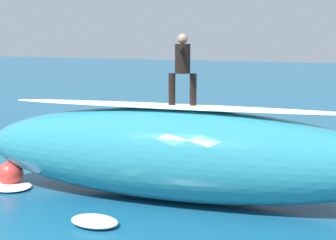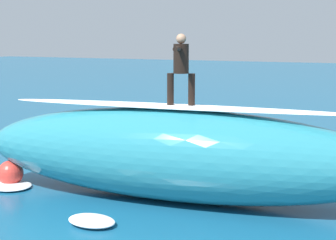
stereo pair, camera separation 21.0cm
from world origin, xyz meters
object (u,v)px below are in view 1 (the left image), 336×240
Objects in this scene: surfboard_riding at (182,107)px; surfer_paddling at (154,151)px; buoy_marker at (10,174)px; surfer_riding at (183,64)px; surfboard_paddling at (158,157)px.

surfboard_riding is 1.33× the size of surfer_paddling.
surfboard_riding reaches higher than surfer_paddling.
surfboard_riding reaches higher than buoy_marker.
surfer_riding reaches higher than surfboard_riding.
surfer_riding is 4.80m from surfer_paddling.
surfboard_paddling is 4.50m from buoy_marker.
surfboard_paddling is (2.18, -3.33, -2.90)m from surfer_riding.
buoy_marker reaches higher than surfer_paddling.
surfboard_riding is 1.28× the size of surfer_riding.
surfer_paddling is (2.26, -3.23, -2.74)m from surfer_riding.
surfboard_riding is at bearing -108.27° from surfboard_paddling.
surfer_riding is at bearing -130.83° from surfboard_riding.
buoy_marker reaches higher than surfboard_paddling.
surfboard_riding is 0.91m from surfer_riding.
surfboard_riding is at bearing -169.99° from buoy_marker.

